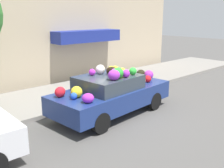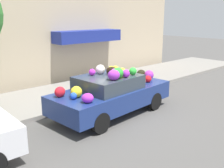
# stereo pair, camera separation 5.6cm
# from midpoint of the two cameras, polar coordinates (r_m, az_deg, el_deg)

# --- Properties ---
(ground_plane) EXTENTS (60.00, 60.00, 0.00)m
(ground_plane) POSITION_cam_midpoint_polar(r_m,az_deg,el_deg) (8.77, 0.09, -6.41)
(ground_plane) COLOR #565451
(sidewalk_curb) EXTENTS (24.00, 3.20, 0.13)m
(sidewalk_curb) POSITION_cam_midpoint_polar(r_m,az_deg,el_deg) (10.79, -9.61, -2.15)
(sidewalk_curb) COLOR gray
(sidewalk_curb) RESTS_ON ground
(building_facade) EXTENTS (18.00, 1.20, 6.44)m
(building_facade) POSITION_cam_midpoint_polar(r_m,az_deg,el_deg) (12.33, -15.57, 14.25)
(building_facade) COLOR #C6B293
(building_facade) RESTS_ON ground
(fire_hydrant) EXTENTS (0.20, 0.20, 0.70)m
(fire_hydrant) POSITION_cam_midpoint_polar(r_m,az_deg,el_deg) (10.23, -1.63, -0.47)
(fire_hydrant) COLOR #B2B2B7
(fire_hydrant) RESTS_ON sidewalk_curb
(art_car) EXTENTS (4.29, 2.03, 1.65)m
(art_car) POSITION_cam_midpoint_polar(r_m,az_deg,el_deg) (8.50, 0.08, -1.90)
(art_car) COLOR navy
(art_car) RESTS_ON ground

